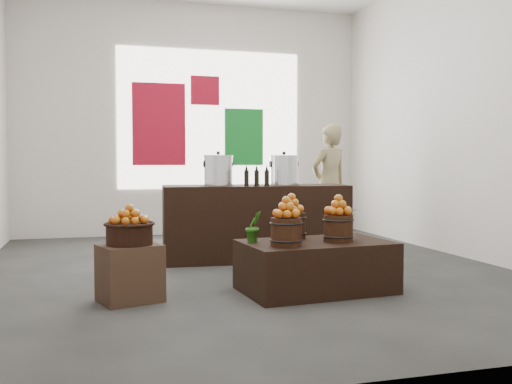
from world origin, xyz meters
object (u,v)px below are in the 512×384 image
object	(u,v)px
display_table	(316,266)
crate	(130,273)
stock_pot_left	(218,171)
wicker_basket	(130,234)
shopper	(329,184)
stock_pot_center	(284,171)
counter	(256,223)

from	to	relation	value
display_table	crate	bearing A→B (deg)	172.62
stock_pot_left	wicker_basket	bearing A→B (deg)	-123.02
crate	stock_pot_left	world-z (taller)	stock_pot_left
crate	shopper	xyz separation A→B (m)	(3.18, 2.93, 0.66)
display_table	shopper	size ratio (longest dim) A/B	0.77
stock_pot_left	stock_pot_center	bearing A→B (deg)	-4.95
display_table	shopper	world-z (taller)	shopper
wicker_basket	stock_pot_center	size ratio (longest dim) A/B	1.14
wicker_basket	counter	bearing A→B (deg)	47.17
display_table	stock_pot_left	distance (m)	2.20
stock_pot_center	stock_pot_left	bearing A→B (deg)	175.05
shopper	stock_pot_left	bearing A→B (deg)	9.35
stock_pot_left	shopper	size ratio (longest dim) A/B	0.20
display_table	stock_pot_left	xyz separation A→B (m)	(-0.55, 1.93, 0.90)
crate	stock_pot_left	distance (m)	2.39
crate	display_table	xyz separation A→B (m)	(1.76, -0.07, -0.01)
crate	shopper	world-z (taller)	shopper
display_table	stock_pot_center	bearing A→B (deg)	75.82
counter	stock_pot_center	world-z (taller)	stock_pot_center
crate	shopper	bearing A→B (deg)	42.67
display_table	counter	world-z (taller)	counter
crate	wicker_basket	size ratio (longest dim) A/B	1.25
stock_pot_left	counter	bearing A→B (deg)	-4.95
wicker_basket	crate	bearing A→B (deg)	0.00
display_table	stock_pot_center	xyz separation A→B (m)	(0.30, 1.86, 0.90)
display_table	stock_pot_center	world-z (taller)	stock_pot_center
stock_pot_center	crate	bearing A→B (deg)	-139.03
crate	counter	size ratio (longest dim) A/B	0.22
stock_pot_center	counter	bearing A→B (deg)	175.05
stock_pot_center	shopper	xyz separation A→B (m)	(1.12, 1.14, -0.22)
display_table	stock_pot_center	size ratio (longest dim) A/B	3.89
display_table	counter	distance (m)	1.91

